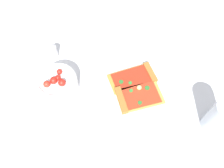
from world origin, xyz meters
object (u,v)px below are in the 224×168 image
(pizza_slice_far, at_px, (136,97))
(soda_glass, at_px, (220,118))
(salad_bowl, at_px, (58,84))
(pizza_slice_near, at_px, (135,77))
(pepper_shaker, at_px, (53,50))
(plate, at_px, (135,88))

(pizza_slice_far, bearing_deg, soda_glass, -142.03)
(pizza_slice_far, bearing_deg, salad_bowl, 51.21)
(pizza_slice_near, xyz_separation_m, pepper_shaker, (0.25, 0.20, 0.01))
(soda_glass, distance_m, pepper_shaker, 0.60)
(pepper_shaker, bearing_deg, plate, -146.74)
(plate, relative_size, salad_bowl, 1.82)
(plate, bearing_deg, pepper_shaker, 33.26)
(pizza_slice_far, height_order, salad_bowl, salad_bowl)
(pizza_slice_near, distance_m, soda_glass, 0.29)
(salad_bowl, height_order, soda_glass, soda_glass)
(pizza_slice_far, relative_size, salad_bowl, 1.27)
(salad_bowl, xyz_separation_m, pepper_shaker, (0.15, -0.04, -0.01))
(plate, height_order, soda_glass, soda_glass)
(soda_glass, xyz_separation_m, pepper_shaker, (0.51, 0.32, -0.03))
(salad_bowl, bearing_deg, plate, -119.71)
(salad_bowl, distance_m, pepper_shaker, 0.16)
(soda_glass, bearing_deg, plate, 29.65)
(pizza_slice_far, height_order, soda_glass, soda_glass)
(plate, height_order, pizza_slice_near, pizza_slice_near)
(pizza_slice_near, bearing_deg, plate, 151.39)
(plate, bearing_deg, pizza_slice_near, -28.61)
(pizza_slice_far, distance_m, salad_bowl, 0.26)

